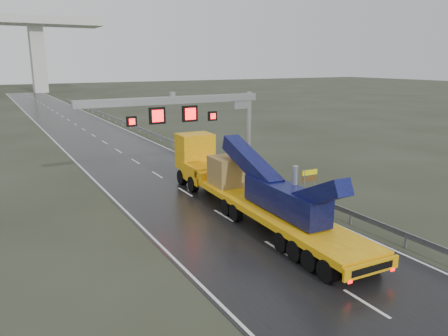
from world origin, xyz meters
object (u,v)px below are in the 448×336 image
exit_sign_pair (309,178)px  striped_barrier (239,167)px  heavy_haul_truck (239,181)px  sign_gantry (198,114)px

exit_sign_pair → striped_barrier: bearing=96.1°
exit_sign_pair → heavy_haul_truck: bearing=173.2°
exit_sign_pair → sign_gantry: bearing=124.3°
heavy_haul_truck → striped_barrier: (4.79, 7.80, -1.28)m
sign_gantry → heavy_haul_truck: size_ratio=0.72×
sign_gantry → exit_sign_pair: 10.17m
heavy_haul_truck → striped_barrier: size_ratio=17.20×
exit_sign_pair → striped_barrier: 8.70m
sign_gantry → striped_barrier: size_ratio=12.33×
sign_gantry → heavy_haul_truck: (-0.43, -7.05, -3.73)m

